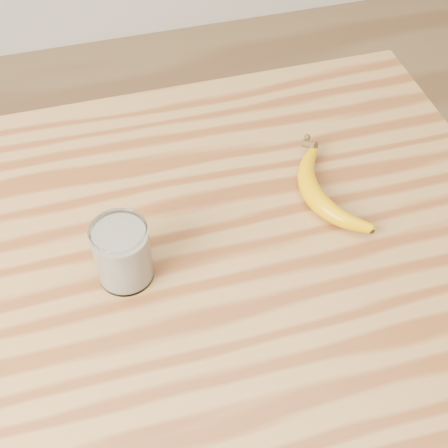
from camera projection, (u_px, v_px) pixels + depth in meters
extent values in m
cube|color=olive|center=(127.00, 281.00, 0.90)|extent=(1.20, 0.80, 0.04)
cylinder|color=brown|center=(340.00, 230.00, 1.55)|extent=(0.06, 0.06, 0.86)
cylinder|color=white|center=(123.00, 253.00, 0.84)|extent=(0.08, 0.08, 0.10)
torus|color=white|center=(118.00, 231.00, 0.81)|extent=(0.08, 0.08, 0.00)
cylinder|color=white|center=(123.00, 255.00, 0.85)|extent=(0.07, 0.07, 0.08)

